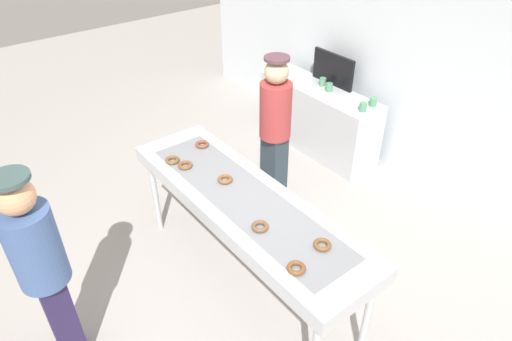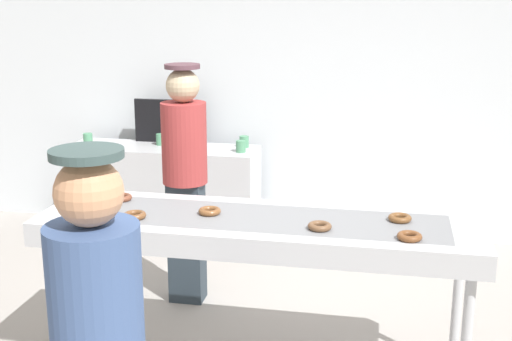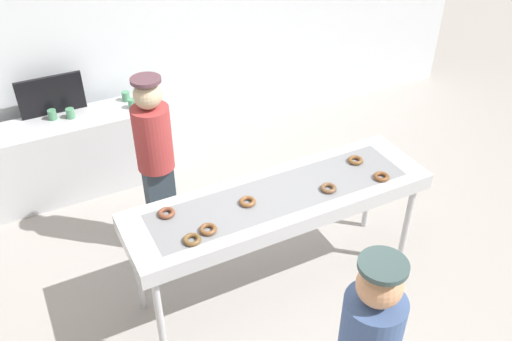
% 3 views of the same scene
% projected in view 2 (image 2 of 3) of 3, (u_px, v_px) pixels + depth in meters
% --- Properties ---
extents(back_wall, '(8.00, 0.12, 3.07)m').
position_uv_depth(back_wall, '(314.00, 66.00, 6.14)').
color(back_wall, silver).
rests_on(back_wall, ground).
extents(fryer_conveyor, '(2.45, 0.70, 0.97)m').
position_uv_depth(fryer_conveyor, '(258.00, 230.00, 3.83)').
color(fryer_conveyor, '#B7BABF').
rests_on(fryer_conveyor, ground).
extents(chocolate_donut_0, '(0.18, 0.18, 0.03)m').
position_uv_depth(chocolate_donut_0, '(121.00, 197.00, 4.13)').
color(chocolate_donut_0, brown).
rests_on(chocolate_donut_0, fryer_conveyor).
extents(chocolate_donut_1, '(0.16, 0.16, 0.03)m').
position_uv_depth(chocolate_donut_1, '(410.00, 236.00, 3.47)').
color(chocolate_donut_1, brown).
rests_on(chocolate_donut_1, fryer_conveyor).
extents(chocolate_donut_2, '(0.18, 0.18, 0.03)m').
position_uv_depth(chocolate_donut_2, '(135.00, 215.00, 3.80)').
color(chocolate_donut_2, brown).
rests_on(chocolate_donut_2, fryer_conveyor).
extents(chocolate_donut_3, '(0.16, 0.16, 0.03)m').
position_uv_depth(chocolate_donut_3, '(400.00, 218.00, 3.75)').
color(chocolate_donut_3, brown).
rests_on(chocolate_donut_3, fryer_conveyor).
extents(chocolate_donut_4, '(0.17, 0.17, 0.03)m').
position_uv_depth(chocolate_donut_4, '(107.00, 216.00, 3.78)').
color(chocolate_donut_4, brown).
rests_on(chocolate_donut_4, fryer_conveyor).
extents(chocolate_donut_5, '(0.13, 0.13, 0.03)m').
position_uv_depth(chocolate_donut_5, '(320.00, 226.00, 3.62)').
color(chocolate_donut_5, brown).
rests_on(chocolate_donut_5, fryer_conveyor).
extents(chocolate_donut_6, '(0.18, 0.18, 0.03)m').
position_uv_depth(chocolate_donut_6, '(210.00, 211.00, 3.87)').
color(chocolate_donut_6, brown).
rests_on(chocolate_donut_6, fryer_conveyor).
extents(worker_baker, '(0.31, 0.31, 1.71)m').
position_uv_depth(worker_baker, '(185.00, 172.00, 4.81)').
color(worker_baker, '#29343E').
rests_on(worker_baker, ground).
extents(prep_counter, '(1.70, 0.50, 0.84)m').
position_uv_depth(prep_counter, '(164.00, 192.00, 6.24)').
color(prep_counter, '#B7BABF').
rests_on(prep_counter, ground).
extents(paper_cup_0, '(0.08, 0.08, 0.10)m').
position_uv_depth(paper_cup_0, '(244.00, 142.00, 6.11)').
color(paper_cup_0, '#4C8C66').
rests_on(paper_cup_0, prep_counter).
extents(paper_cup_1, '(0.08, 0.08, 0.10)m').
position_uv_depth(paper_cup_1, '(88.00, 139.00, 6.22)').
color(paper_cup_1, '#4C8C66').
rests_on(paper_cup_1, prep_counter).
extents(paper_cup_2, '(0.08, 0.08, 0.10)m').
position_uv_depth(paper_cup_2, '(176.00, 141.00, 6.12)').
color(paper_cup_2, '#4C8C66').
rests_on(paper_cup_2, prep_counter).
extents(paper_cup_3, '(0.08, 0.08, 0.10)m').
position_uv_depth(paper_cup_3, '(161.00, 139.00, 6.20)').
color(paper_cup_3, '#4C8C66').
rests_on(paper_cup_3, prep_counter).
extents(paper_cup_4, '(0.08, 0.08, 0.10)m').
position_uv_depth(paper_cup_4, '(241.00, 146.00, 5.92)').
color(paper_cup_4, '#4C8C66').
rests_on(paper_cup_4, prep_counter).
extents(menu_display, '(0.64, 0.04, 0.39)m').
position_uv_depth(menu_display, '(169.00, 121.00, 6.27)').
color(menu_display, black).
rests_on(menu_display, prep_counter).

